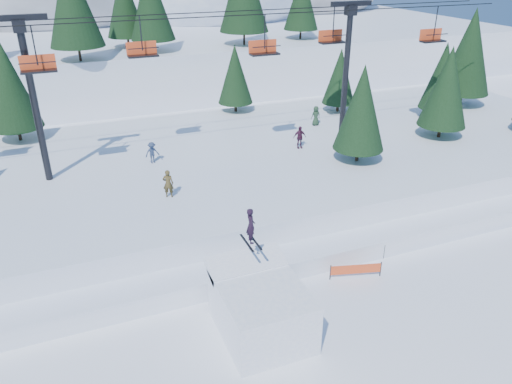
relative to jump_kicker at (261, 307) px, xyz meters
name	(u,v)px	position (x,y,z in m)	size (l,w,h in m)	color
ground	(290,357)	(0.52, -2.07, -1.37)	(160.00, 160.00, 0.00)	white
mid_shelf	(184,176)	(0.52, 15.93, -0.12)	(70.00, 22.00, 2.50)	white
berm	(230,254)	(0.52, 5.93, -0.82)	(70.00, 6.00, 1.10)	white
jump_kicker	(261,307)	(0.00, 0.00, 0.00)	(3.72, 5.08, 5.71)	white
chairlift	(206,61)	(2.54, 15.98, 7.95)	(46.00, 3.21, 10.28)	black
conifer_stand	(179,98)	(0.71, 16.69, 5.44)	(61.23, 18.04, 8.99)	black
distant_skiers	(166,154)	(-0.78, 15.44, 1.98)	(29.25, 9.50, 1.82)	#283652
banner_near	(356,269)	(6.36, 1.94, -0.83)	(2.76, 0.79, 0.90)	black
banner_far	(401,243)	(10.27, 3.23, -0.83)	(2.81, 0.61, 0.90)	black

